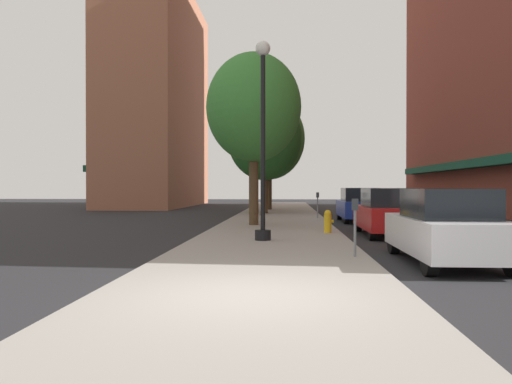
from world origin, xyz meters
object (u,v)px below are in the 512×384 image
lamppost (263,136)px  car_blue (359,205)px  car_red (387,213)px  parking_meter_near (318,202)px  parking_meter_far (355,220)px  tree_near (269,139)px  car_white (446,227)px  tree_mid (264,138)px  tree_far (254,108)px  fire_hydrant (328,221)px

lamppost → car_blue: size_ratio=1.37×
car_red → car_blue: 7.00m
lamppost → car_red: (4.20, 2.84, -2.39)m
parking_meter_near → parking_meter_far: (0.00, -14.07, 0.00)m
lamppost → tree_near: size_ratio=0.74×
car_white → car_blue: same height
lamppost → parking_meter_far: bearing=-56.4°
tree_mid → tree_far: size_ratio=1.00×
tree_far → lamppost: bearing=-83.6°
parking_meter_far → car_red: size_ratio=0.30×
tree_near → tree_mid: bearing=-91.0°
parking_meter_far → tree_near: (-2.83, 24.02, 4.18)m
fire_hydrant → tree_mid: size_ratio=0.11×
parking_meter_far → tree_far: tree_far is taller
tree_far → parking_meter_far: bearing=-72.7°
lamppost → parking_meter_far: (2.25, -3.39, -2.25)m
parking_meter_near → tree_mid: 6.78m
car_white → tree_mid: bearing=102.7°
parking_meter_near → car_red: (1.95, -7.84, -0.14)m
tree_far → parking_meter_near: bearing=57.7°
tree_near → parking_meter_far: bearing=-83.3°
parking_meter_far → fire_hydrant: bearing=91.3°
tree_mid → tree_far: tree_mid is taller
parking_meter_far → car_red: car_red is taller
car_white → car_blue: (0.00, 13.41, 0.00)m
fire_hydrant → tree_mid: bearing=102.1°
car_white → tree_far: bearing=115.4°
parking_meter_far → tree_far: bearing=107.3°
parking_meter_near → parking_meter_far: bearing=-90.0°
lamppost → tree_mid: 15.60m
car_white → car_red: 6.41m
fire_hydrant → car_white: size_ratio=0.18×
parking_meter_near → tree_far: 6.83m
car_red → parking_meter_far: bearing=-107.0°
parking_meter_far → car_blue: car_blue is taller
lamppost → car_white: bearing=-40.4°
fire_hydrant → car_blue: 7.59m
car_red → tree_far: bearing=147.2°
parking_meter_far → tree_mid: tree_mid is taller
parking_meter_near → tree_far: (-2.93, -4.65, 4.05)m
fire_hydrant → tree_mid: 13.91m
parking_meter_far → tree_mid: bearing=98.8°
parking_meter_far → car_white: (1.95, -0.18, -0.14)m
lamppost → car_red: 5.61m
lamppost → car_blue: bearing=66.9°
tree_far → car_red: size_ratio=1.67×
tree_mid → car_white: size_ratio=1.67×
car_white → fire_hydrant: bearing=107.3°
tree_mid → car_white: (4.87, -19.09, -3.89)m
car_blue → parking_meter_far: bearing=-99.5°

